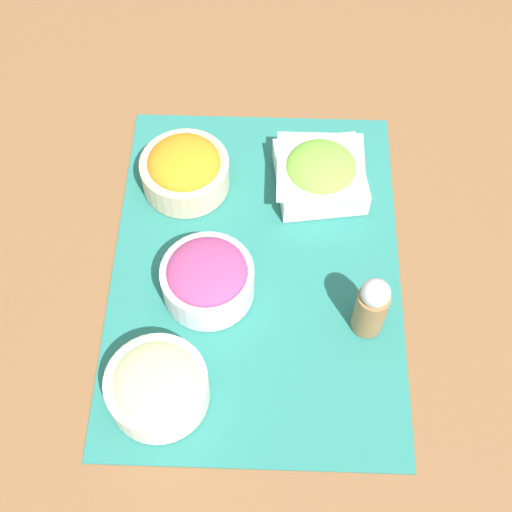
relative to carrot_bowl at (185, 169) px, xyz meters
The scene contains 7 objects.
ground_plane 0.19m from the carrot_bowl, 142.60° to the right, with size 3.00×3.00×0.00m, color brown.
placemat 0.19m from the carrot_bowl, 142.60° to the right, with size 0.57×0.41×0.00m.
carrot_bowl is the anchor object (origin of this frame).
onion_bowl 0.19m from the carrot_bowl, 165.92° to the right, with size 0.13×0.13×0.07m.
cucumber_bowl 0.34m from the carrot_bowl, behind, with size 0.13×0.13×0.07m.
lettuce_bowl 0.20m from the carrot_bowl, 88.90° to the right, with size 0.15×0.15×0.06m.
pepper_shaker 0.35m from the carrot_bowl, 131.16° to the right, with size 0.04×0.04×0.11m.
Camera 1 is at (-0.51, -0.02, 0.88)m, focal length 50.00 mm.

